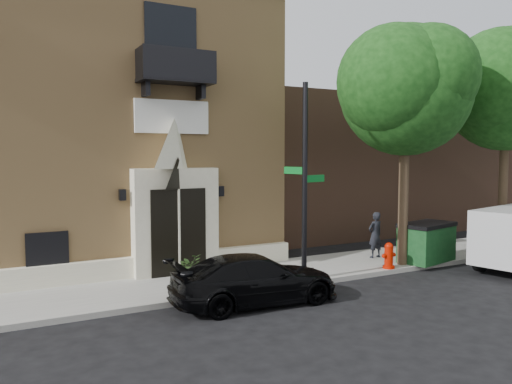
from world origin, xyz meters
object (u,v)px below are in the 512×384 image
(street_sign, at_px, (305,182))
(fire_hydrant, at_px, (389,256))
(pedestrian_near, at_px, (375,235))
(dumpster, at_px, (427,242))
(black_sedan, at_px, (255,279))

(street_sign, relative_size, fire_hydrant, 6.80)
(street_sign, height_order, fire_hydrant, street_sign)
(fire_hydrant, relative_size, pedestrian_near, 0.52)
(street_sign, distance_m, dumpster, 5.50)
(street_sign, bearing_deg, pedestrian_near, 6.61)
(dumpster, bearing_deg, pedestrian_near, 119.31)
(black_sedan, bearing_deg, street_sign, -62.48)
(street_sign, bearing_deg, black_sedan, -168.20)
(fire_hydrant, distance_m, dumpster, 1.92)
(dumpster, distance_m, pedestrian_near, 1.71)
(street_sign, distance_m, fire_hydrant, 3.99)
(dumpster, height_order, pedestrian_near, pedestrian_near)
(black_sedan, distance_m, fire_hydrant, 5.37)
(dumpster, bearing_deg, street_sign, 168.46)
(fire_hydrant, bearing_deg, pedestrian_near, 63.54)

